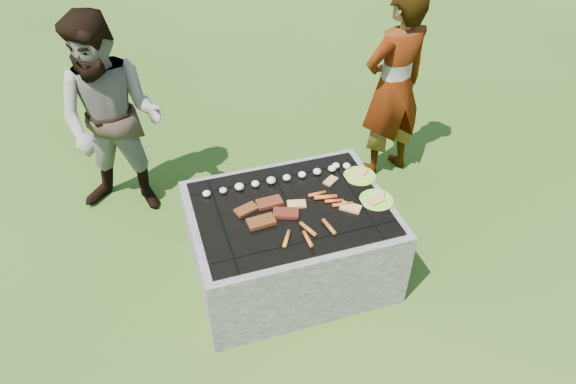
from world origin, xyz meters
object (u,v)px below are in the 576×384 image
Objects in this scene: fire_pit at (290,243)px; bystander at (113,121)px; cook at (394,87)px; plate_far at (360,176)px; plate_near at (376,200)px.

bystander reaches higher than fire_pit.
bystander is at bearing -16.05° from cook.
cook reaches higher than plate_far.
plate_far reaches higher than fire_pit.
cook reaches higher than plate_near.
plate_near is (0.56, -0.10, 0.33)m from fire_pit.
bystander is (-1.57, 0.93, 0.20)m from plate_far.
bystander reaches higher than plate_near.
plate_near is at bearing -10.43° from fire_pit.
plate_near is 1.21m from cook.
plate_far is at bearing 90.00° from plate_near.
plate_far is 1.84m from bystander.
cook is at bearing 38.05° from fire_pit.
cook is at bearing 18.13° from bystander.
plate_far is (0.56, 0.17, 0.33)m from fire_pit.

